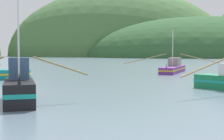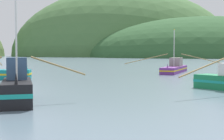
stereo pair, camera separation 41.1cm
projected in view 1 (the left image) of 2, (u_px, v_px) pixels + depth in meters
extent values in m
ellipsoid|color=#2D562D|center=(201.00, 57.00, 224.69)|extent=(159.41, 127.53, 52.81)
ellipsoid|color=#47703D|center=(119.00, 56.00, 272.13)|extent=(176.95, 141.56, 106.43)
cube|color=black|center=(19.00, 92.00, 21.81)|extent=(3.54, 6.39, 1.49)
cube|color=teal|center=(19.00, 91.00, 21.81)|extent=(3.58, 6.45, 0.27)
cone|color=black|center=(19.00, 79.00, 19.05)|extent=(0.25, 0.25, 0.70)
cube|color=#334C6B|center=(19.00, 68.00, 22.70)|extent=(1.73, 1.94, 1.49)
cylinder|color=silver|center=(18.00, 36.00, 21.52)|extent=(0.12, 0.12, 5.73)
cylinder|color=#997F4C|center=(61.00, 66.00, 22.46)|extent=(3.53, 1.19, 1.36)
cone|color=#147F84|center=(26.00, 67.00, 40.85)|extent=(0.22, 0.22, 0.70)
cube|color=#6B2D84|center=(173.00, 70.00, 53.96)|extent=(5.96, 11.72, 1.02)
cube|color=gold|center=(173.00, 69.00, 53.95)|extent=(6.02, 11.84, 0.18)
cone|color=#6B2D84|center=(166.00, 65.00, 48.91)|extent=(0.26, 0.26, 0.70)
cube|color=gray|center=(175.00, 62.00, 55.17)|extent=(2.58, 3.38, 1.39)
cylinder|color=silver|center=(173.00, 48.00, 53.37)|extent=(0.12, 0.12, 5.79)
cube|color=gold|center=(173.00, 29.00, 53.21)|extent=(0.15, 0.35, 0.20)
cylinder|color=#997F4C|center=(204.00, 59.00, 52.17)|extent=(7.03, 2.58, 1.83)
cylinder|color=#997F4C|center=(144.00, 59.00, 55.57)|extent=(7.03, 2.58, 1.83)
cylinder|color=#997F4C|center=(211.00, 64.00, 25.73)|extent=(5.50, 4.62, 1.76)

